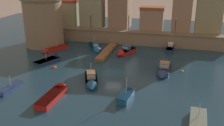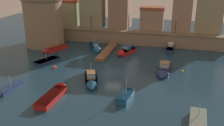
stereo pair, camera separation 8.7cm
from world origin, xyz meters
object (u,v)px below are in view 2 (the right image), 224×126
moored_boat_4 (54,49)px  mooring_buoy_1 (55,68)px  moored_boat_7 (96,48)px  fortress_tower (44,21)px  moored_boat_3 (6,90)px  moored_boat_10 (55,93)px  quay_lamp_0 (91,19)px  mooring_buoy_0 (182,71)px  quay_lamp_2 (176,23)px  moored_boat_0 (52,59)px  moored_boat_8 (171,47)px  moored_boat_2 (125,52)px  moored_boat_6 (163,71)px  quay_lamp_1 (129,20)px  moored_boat_9 (91,81)px  moored_boat_1 (127,95)px  moored_boat_5 (198,125)px

moored_boat_4 → mooring_buoy_1: bearing=53.3°
mooring_buoy_1 → moored_boat_4: bearing=116.6°
moored_boat_4 → moored_boat_7: bearing=137.5°
fortress_tower → moored_boat_7: bearing=-2.9°
moored_boat_3 → moored_boat_10: (7.18, 0.61, 0.12)m
quay_lamp_0 → mooring_buoy_0: 25.86m
quay_lamp_2 → moored_boat_0: quay_lamp_2 is taller
moored_boat_8 → moored_boat_0: bearing=124.7°
moored_boat_2 → moored_boat_8: (8.76, 5.59, -0.01)m
fortress_tower → moored_boat_8: 27.90m
fortress_tower → mooring_buoy_0: 31.42m
moored_boat_10 → moored_boat_8: bearing=-27.6°
moored_boat_4 → moored_boat_8: (23.44, 7.11, 0.11)m
moored_boat_2 → moored_boat_4: moored_boat_4 is taller
quay_lamp_0 → moored_boat_6: bearing=-42.3°
moored_boat_2 → fortress_tower: bearing=-74.4°
quay_lamp_1 → moored_boat_9: quay_lamp_1 is taller
moored_boat_4 → moored_boat_7: (8.13, 3.09, 0.01)m
quay_lamp_0 → moored_boat_3: (-2.98, -28.46, -4.99)m
moored_boat_3 → moored_boat_10: bearing=98.1°
moored_boat_8 → mooring_buoy_0: moored_boat_8 is taller
mooring_buoy_1 → moored_boat_2: bearing=45.2°
moored_boat_1 → moored_boat_5: (8.71, -4.98, -0.05)m
quay_lamp_2 → moored_boat_8: quay_lamp_2 is taller
moored_boat_1 → moored_boat_8: moored_boat_1 is taller
moored_boat_10 → moored_boat_0: bearing=29.5°
quay_lamp_1 → moored_boat_6: bearing=-61.1°
moored_boat_9 → quay_lamp_1: bearing=156.6°
mooring_buoy_1 → moored_boat_0: bearing=122.6°
quay_lamp_2 → moored_boat_6: (-1.24, -16.16, -4.77)m
quay_lamp_2 → moored_boat_10: 31.89m
mooring_buoy_0 → moored_boat_8: bearing=101.1°
moored_boat_10 → moored_boat_7: bearing=4.4°
quay_lamp_2 → moored_boat_5: size_ratio=0.59×
moored_boat_8 → mooring_buoy_1: size_ratio=9.73×
quay_lamp_2 → fortress_tower: bearing=-168.6°
quay_lamp_0 → moored_boat_8: quay_lamp_0 is taller
moored_boat_2 → moored_boat_9: (-1.98, -15.08, -0.02)m
quay_lamp_0 → moored_boat_7: (3.06, -6.22, -4.85)m
moored_boat_1 → moored_boat_9: bearing=71.0°
quay_lamp_0 → moored_boat_4: 11.66m
moored_boat_3 → moored_boat_9: bearing=121.0°
quay_lamp_0 → moored_boat_0: quay_lamp_0 is taller
quay_lamp_1 → quay_lamp_2: bearing=0.0°
moored_boat_0 → moored_boat_8: size_ratio=0.91×
fortress_tower → quay_lamp_1: 18.57m
moored_boat_8 → mooring_buoy_0: bearing=-165.2°
moored_boat_1 → moored_boat_0: bearing=64.1°
fortress_tower → quay_lamp_2: fortress_tower is taller
quay_lamp_2 → moored_boat_2: quay_lamp_2 is taller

